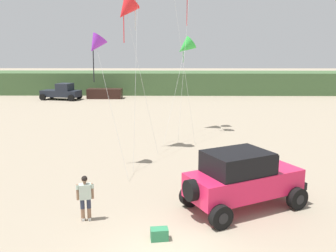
{
  "coord_description": "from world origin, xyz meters",
  "views": [
    {
      "loc": [
        0.09,
        -9.76,
        5.96
      ],
      "look_at": [
        -0.08,
        3.91,
        3.11
      ],
      "focal_mm": 39.32,
      "sensor_mm": 36.0,
      "label": 1
    }
  ],
  "objects_px": {
    "distant_pickup": "(62,92)",
    "jeep": "(243,178)",
    "person_watching": "(85,196)",
    "kite_black_sled": "(126,10)",
    "distant_sedan": "(105,94)",
    "kite_pink_ribbon": "(185,47)",
    "cooler_box": "(159,234)",
    "kite_purple_stunt": "(96,45)"
  },
  "relations": [
    {
      "from": "kite_purple_stunt",
      "to": "distant_sedan",
      "type": "bearing_deg",
      "value": 99.77
    },
    {
      "from": "distant_sedan",
      "to": "kite_purple_stunt",
      "type": "xyz_separation_m",
      "value": [
        4.64,
        -26.94,
        5.59
      ]
    },
    {
      "from": "jeep",
      "to": "cooler_box",
      "type": "xyz_separation_m",
      "value": [
        -3.07,
        -2.46,
        -1.01
      ]
    },
    {
      "from": "distant_sedan",
      "to": "kite_purple_stunt",
      "type": "distance_m",
      "value": 27.9
    },
    {
      "from": "distant_pickup",
      "to": "kite_pink_ribbon",
      "type": "height_order",
      "value": "kite_pink_ribbon"
    },
    {
      "from": "jeep",
      "to": "person_watching",
      "type": "bearing_deg",
      "value": -168.8
    },
    {
      "from": "distant_sedan",
      "to": "jeep",
      "type": "bearing_deg",
      "value": -69.84
    },
    {
      "from": "person_watching",
      "to": "jeep",
      "type": "bearing_deg",
      "value": 11.2
    },
    {
      "from": "distant_sedan",
      "to": "kite_purple_stunt",
      "type": "relative_size",
      "value": 0.62
    },
    {
      "from": "person_watching",
      "to": "kite_purple_stunt",
      "type": "distance_m",
      "value": 8.24
    },
    {
      "from": "kite_black_sled",
      "to": "kite_purple_stunt",
      "type": "bearing_deg",
      "value": -108.62
    },
    {
      "from": "person_watching",
      "to": "cooler_box",
      "type": "bearing_deg",
      "value": -26.61
    },
    {
      "from": "distant_sedan",
      "to": "kite_black_sled",
      "type": "relative_size",
      "value": 0.46
    },
    {
      "from": "kite_pink_ribbon",
      "to": "cooler_box",
      "type": "bearing_deg",
      "value": -94.55
    },
    {
      "from": "jeep",
      "to": "kite_pink_ribbon",
      "type": "bearing_deg",
      "value": 96.92
    },
    {
      "from": "jeep",
      "to": "person_watching",
      "type": "distance_m",
      "value": 5.83
    },
    {
      "from": "jeep",
      "to": "kite_black_sled",
      "type": "relative_size",
      "value": 0.55
    },
    {
      "from": "distant_pickup",
      "to": "jeep",
      "type": "bearing_deg",
      "value": -62.53
    },
    {
      "from": "distant_pickup",
      "to": "distant_sedan",
      "type": "bearing_deg",
      "value": 14.63
    },
    {
      "from": "cooler_box",
      "to": "kite_purple_stunt",
      "type": "height_order",
      "value": "kite_purple_stunt"
    },
    {
      "from": "kite_pink_ribbon",
      "to": "kite_black_sled",
      "type": "bearing_deg",
      "value": -121.74
    },
    {
      "from": "cooler_box",
      "to": "kite_purple_stunt",
      "type": "bearing_deg",
      "value": 105.52
    },
    {
      "from": "distant_pickup",
      "to": "kite_pink_ribbon",
      "type": "bearing_deg",
      "value": -49.18
    },
    {
      "from": "person_watching",
      "to": "distant_sedan",
      "type": "relative_size",
      "value": 0.4
    },
    {
      "from": "distant_pickup",
      "to": "kite_purple_stunt",
      "type": "relative_size",
      "value": 0.72
    },
    {
      "from": "distant_pickup",
      "to": "distant_sedan",
      "type": "height_order",
      "value": "distant_pickup"
    },
    {
      "from": "person_watching",
      "to": "kite_black_sled",
      "type": "bearing_deg",
      "value": 87.59
    },
    {
      "from": "jeep",
      "to": "person_watching",
      "type": "relative_size",
      "value": 3.0
    },
    {
      "from": "cooler_box",
      "to": "distant_sedan",
      "type": "distance_m",
      "value": 35.49
    },
    {
      "from": "kite_pink_ribbon",
      "to": "kite_purple_stunt",
      "type": "bearing_deg",
      "value": -117.29
    },
    {
      "from": "jeep",
      "to": "kite_black_sled",
      "type": "bearing_deg",
      "value": 122.02
    },
    {
      "from": "person_watching",
      "to": "distant_sedan",
      "type": "distance_m",
      "value": 33.67
    },
    {
      "from": "kite_purple_stunt",
      "to": "kite_pink_ribbon",
      "type": "xyz_separation_m",
      "value": [
        4.7,
        9.11,
        -0.06
      ]
    },
    {
      "from": "cooler_box",
      "to": "kite_purple_stunt",
      "type": "relative_size",
      "value": 0.08
    },
    {
      "from": "kite_purple_stunt",
      "to": "kite_black_sled",
      "type": "bearing_deg",
      "value": 71.38
    },
    {
      "from": "person_watching",
      "to": "kite_pink_ribbon",
      "type": "xyz_separation_m",
      "value": [
        3.98,
        15.41,
        5.19
      ]
    },
    {
      "from": "person_watching",
      "to": "kite_pink_ribbon",
      "type": "height_order",
      "value": "kite_pink_ribbon"
    },
    {
      "from": "cooler_box",
      "to": "kite_black_sled",
      "type": "relative_size",
      "value": 0.06
    },
    {
      "from": "cooler_box",
      "to": "kite_purple_stunt",
      "type": "distance_m",
      "value": 10.27
    },
    {
      "from": "cooler_box",
      "to": "distant_sedan",
      "type": "xyz_separation_m",
      "value": [
        -8.0,
        34.57,
        0.41
      ]
    },
    {
      "from": "cooler_box",
      "to": "distant_pickup",
      "type": "relative_size",
      "value": 0.11
    },
    {
      "from": "kite_purple_stunt",
      "to": "cooler_box",
      "type": "bearing_deg",
      "value": -66.21
    }
  ]
}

